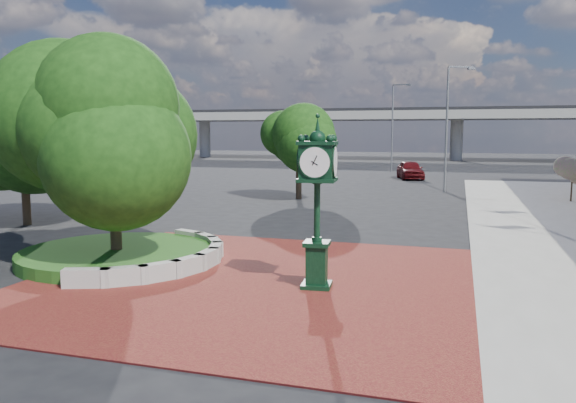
# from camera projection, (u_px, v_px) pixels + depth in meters

# --- Properties ---
(ground) EXTENTS (200.00, 200.00, 0.00)m
(ground) POSITION_uv_depth(u_px,v_px,m) (262.00, 272.00, 16.72)
(ground) COLOR black
(ground) RESTS_ON ground
(plaza) EXTENTS (12.00, 12.00, 0.04)m
(plaza) POSITION_uv_depth(u_px,v_px,m) (250.00, 280.00, 15.77)
(plaza) COLOR maroon
(plaza) RESTS_ON ground
(planter_wall) EXTENTS (2.96, 6.77, 0.54)m
(planter_wall) POSITION_uv_depth(u_px,v_px,m) (180.00, 258.00, 17.48)
(planter_wall) COLOR #9E9B93
(planter_wall) RESTS_ON ground
(grass_bed) EXTENTS (6.10, 6.10, 0.40)m
(grass_bed) POSITION_uv_depth(u_px,v_px,m) (117.00, 255.00, 18.15)
(grass_bed) COLOR #204B15
(grass_bed) RESTS_ON ground
(overpass) EXTENTS (90.00, 12.00, 7.50)m
(overpass) POSITION_uv_depth(u_px,v_px,m) (420.00, 115.00, 82.41)
(overpass) COLOR #9E9B93
(overpass) RESTS_ON ground
(tree_planter) EXTENTS (5.20, 5.20, 6.33)m
(tree_planter) POSITION_uv_depth(u_px,v_px,m) (113.00, 146.00, 17.71)
(tree_planter) COLOR #38281C
(tree_planter) RESTS_ON ground
(tree_northwest) EXTENTS (5.60, 5.60, 6.93)m
(tree_northwest) POSITION_uv_depth(u_px,v_px,m) (22.00, 133.00, 24.73)
(tree_northwest) COLOR #38281C
(tree_northwest) RESTS_ON ground
(tree_street) EXTENTS (4.40, 4.40, 5.45)m
(tree_street) POSITION_uv_depth(u_px,v_px,m) (299.00, 147.00, 34.57)
(tree_street) COLOR #38281C
(tree_street) RESTS_ON ground
(post_clock) EXTENTS (1.03, 1.03, 4.55)m
(post_clock) POSITION_uv_depth(u_px,v_px,m) (317.00, 196.00, 14.70)
(post_clock) COLOR black
(post_clock) RESTS_ON ground
(parked_car) EXTENTS (3.07, 5.13, 1.64)m
(parked_car) POSITION_uv_depth(u_px,v_px,m) (410.00, 170.00, 49.60)
(parked_car) COLOR #500B0F
(parked_car) RESTS_ON ground
(street_lamp_near) EXTENTS (1.80, 0.95, 8.56)m
(street_lamp_near) POSITION_uv_depth(u_px,v_px,m) (450.00, 119.00, 38.11)
(street_lamp_near) COLOR slate
(street_lamp_near) RESTS_ON ground
(street_lamp_far) EXTENTS (1.99, 0.65, 8.99)m
(street_lamp_far) POSITION_uv_depth(u_px,v_px,m) (394.00, 121.00, 57.88)
(street_lamp_far) COLOR slate
(street_lamp_far) RESTS_ON ground
(shrub_far) EXTENTS (1.20, 1.20, 2.20)m
(shrub_far) POSITION_uv_depth(u_px,v_px,m) (572.00, 175.00, 33.31)
(shrub_far) COLOR #38281C
(shrub_far) RESTS_ON ground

